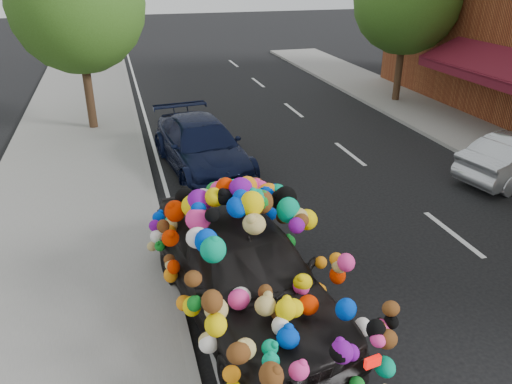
# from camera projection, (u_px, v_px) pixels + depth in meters

# --- Properties ---
(ground) EXTENTS (100.00, 100.00, 0.00)m
(ground) POSITION_uv_depth(u_px,v_px,m) (293.00, 259.00, 9.68)
(ground) COLOR black
(ground) RESTS_ON ground
(sidewalk) EXTENTS (4.00, 60.00, 0.12)m
(sidewalk) POSITION_uv_depth(u_px,v_px,m) (58.00, 293.00, 8.60)
(sidewalk) COLOR gray
(sidewalk) RESTS_ON ground
(kerb) EXTENTS (0.15, 60.00, 0.13)m
(kerb) POSITION_uv_depth(u_px,v_px,m) (171.00, 275.00, 9.07)
(kerb) COLOR gray
(kerb) RESTS_ON ground
(lane_markings) EXTENTS (6.00, 50.00, 0.01)m
(lane_markings) POSITION_uv_depth(u_px,v_px,m) (453.00, 233.00, 10.57)
(lane_markings) COLOR silver
(lane_markings) RESTS_ON ground
(tree_near_sidewalk) EXTENTS (4.20, 4.20, 6.13)m
(tree_near_sidewalk) POSITION_uv_depth(u_px,v_px,m) (77.00, 5.00, 15.34)
(tree_near_sidewalk) COLOR #332114
(tree_near_sidewalk) RESTS_ON ground
(tree_far_b) EXTENTS (4.00, 4.00, 5.90)m
(tree_far_b) POSITION_uv_depth(u_px,v_px,m) (407.00, 1.00, 18.74)
(tree_far_b) COLOR #332114
(tree_far_b) RESTS_ON ground
(plush_art_car) EXTENTS (3.09, 5.37, 2.31)m
(plush_art_car) POSITION_uv_depth(u_px,v_px,m) (243.00, 250.00, 7.72)
(plush_art_car) COLOR black
(plush_art_car) RESTS_ON ground
(navy_sedan) EXTENTS (2.46, 4.90, 1.37)m
(navy_sedan) POSITION_uv_depth(u_px,v_px,m) (202.00, 146.00, 13.56)
(navy_sedan) COLOR black
(navy_sedan) RESTS_ON ground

